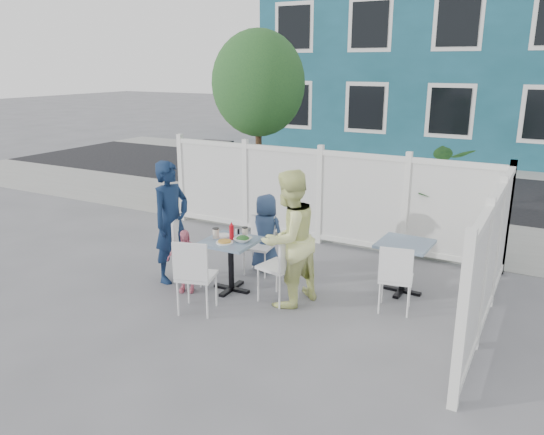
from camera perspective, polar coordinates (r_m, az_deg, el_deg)
The scene contains 30 objects.
ground at distance 7.21m, azimuth -3.55°, elevation -8.01°, with size 80.00×80.00×0.00m, color slate.
near_sidewalk at distance 10.42m, azimuth 7.64°, elevation -0.37°, with size 24.00×2.60×0.01m, color gray.
street at distance 13.83m, azimuth 13.24°, elevation 3.47°, with size 24.00×5.00×0.01m, color black.
far_sidewalk at distance 16.79m, azimuth 16.16°, elevation 5.47°, with size 24.00×1.60×0.01m, color gray.
building at distance 19.95m, azimuth 17.71°, elevation 15.63°, with size 11.00×6.00×6.00m.
fence_back at distance 8.92m, azimuth 5.14°, elevation 2.08°, with size 5.86×0.08×1.60m.
fence_right at distance 6.54m, azimuth 22.34°, elevation -4.46°, with size 0.08×3.66×1.60m.
tree at distance 10.23m, azimuth -1.50°, elevation 14.18°, with size 1.80×1.62×3.59m.
utility_cabinet at distance 11.89m, azimuth -6.25°, elevation 4.85°, with size 0.68×0.49×1.26m, color gold.
potted_shrub_a at distance 9.75m, azimuth 4.05°, elevation 3.21°, with size 0.86×0.86×1.53m, color #1C4521.
potted_shrub_b at distance 8.96m, azimuth 17.20°, elevation 1.63°, with size 1.46×1.26×1.62m, color #1C4521.
main_table at distance 7.08m, azimuth -4.46°, elevation -3.67°, with size 0.69×0.69×0.72m.
spare_table at distance 7.22m, azimuth 14.04°, elevation -3.81°, with size 0.69×0.69×0.70m.
chair_left at distance 7.44m, azimuth -9.30°, elevation -3.04°, with size 0.52×0.53×0.91m.
chair_right at distance 6.71m, azimuth 1.23°, elevation -4.71°, with size 0.50×0.51×0.96m.
chair_back at distance 7.72m, azimuth -1.26°, elevation -2.45°, with size 0.42×0.41×0.83m.
chair_near at distance 6.47m, azimuth -8.39°, elevation -5.77°, with size 0.53×0.52×0.95m.
chair_spare at distance 6.61m, azimuth 13.17°, elevation -5.96°, with size 0.46×0.45×0.88m.
man at distance 7.46m, azimuth -10.79°, elevation -0.46°, with size 0.62×0.41×1.71m, color #112242.
woman at distance 6.58m, azimuth 1.80°, elevation -2.29°, with size 0.84×0.66×1.73m, color #E6F64A.
boy at distance 7.78m, azimuth -0.64°, elevation -1.61°, with size 0.56×0.37×1.15m, color navy.
toddler at distance 7.16m, azimuth -9.29°, elevation -4.62°, with size 0.51×0.21×0.87m, color pink.
plate_main at distance 6.92m, azimuth -5.12°, elevation -2.68°, with size 0.23×0.23×0.01m, color white.
plate_side at distance 7.19m, azimuth -5.31°, elevation -1.94°, with size 0.22×0.22×0.01m, color white.
salad_bowl at distance 6.94m, azimuth -3.16°, elevation -2.39°, with size 0.23×0.23×0.06m, color white.
coffee_cup_a at distance 7.10m, azimuth -6.06°, elevation -1.72°, with size 0.09×0.09×0.13m, color beige.
coffee_cup_b at distance 7.16m, azimuth -2.93°, elevation -1.57°, with size 0.08×0.08×0.11m, color beige.
ketchup_bottle at distance 7.02m, azimuth -4.37°, elevation -1.61°, with size 0.06×0.06×0.19m, color red.
salt_shaker at distance 7.25m, azimuth -3.84°, elevation -1.51°, with size 0.03×0.03×0.07m, color white.
pepper_shaker at distance 7.25m, azimuth -3.63°, elevation -1.51°, with size 0.03×0.03×0.07m, color black.
Camera 1 is at (3.54, -5.54, 2.96)m, focal length 35.00 mm.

